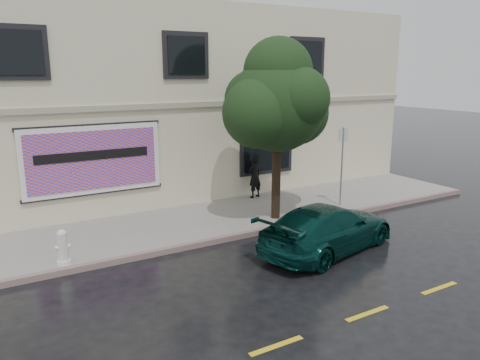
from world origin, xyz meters
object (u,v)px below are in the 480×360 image
fire_hydrant (63,247)px  street_tree (277,105)px  pedestrian (255,176)px  car (328,228)px

fire_hydrant → street_tree: bearing=-2.7°
pedestrian → street_tree: street_tree is taller
street_tree → fire_hydrant: street_tree is taller
car → fire_hydrant: (-6.32, 2.30, -0.06)m
pedestrian → street_tree: (-0.73, -2.40, 2.76)m
car → street_tree: 4.10m
fire_hydrant → car: bearing=-26.3°
car → fire_hydrant: bearing=56.7°
car → fire_hydrant: car is taller
car → pedestrian: 5.19m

